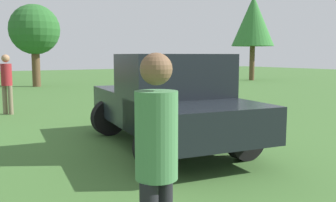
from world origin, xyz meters
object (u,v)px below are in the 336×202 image
(tree_back_right, at_px, (34,30))
(tree_back_left, at_px, (253,21))
(pickup_truck, at_px, (170,99))
(person_bystander, at_px, (157,158))
(person_visitor, at_px, (7,80))

(tree_back_right, bearing_deg, tree_back_left, -9.61)
(pickup_truck, height_order, tree_back_right, tree_back_right)
(tree_back_right, bearing_deg, pickup_truck, -93.64)
(tree_back_right, bearing_deg, person_bystander, -99.94)
(tree_back_left, bearing_deg, person_bystander, -136.02)
(tree_back_left, xyz_separation_m, tree_back_right, (-14.62, 2.48, -1.01))
(person_visitor, xyz_separation_m, tree_back_left, (17.70, 7.66, 3.19))
(pickup_truck, height_order, tree_back_left, tree_back_left)
(person_visitor, relative_size, tree_back_left, 0.30)
(person_bystander, xyz_separation_m, tree_back_left, (18.12, 17.49, 3.20))
(tree_back_left, bearing_deg, pickup_truck, -138.69)
(person_bystander, distance_m, tree_back_right, 20.39)
(person_bystander, relative_size, tree_back_left, 0.30)
(person_bystander, height_order, tree_back_left, tree_back_left)
(person_bystander, xyz_separation_m, tree_back_right, (3.50, 19.97, 2.19))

